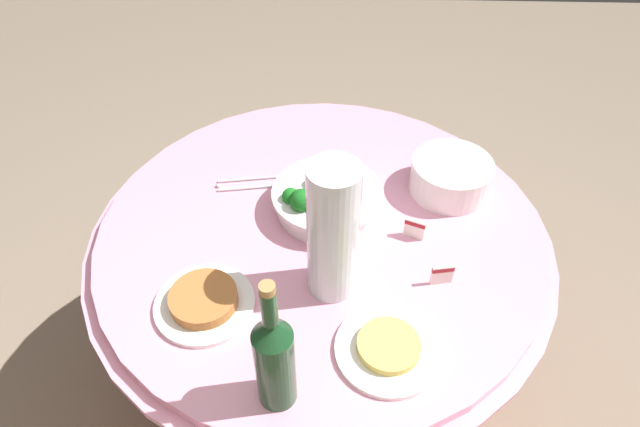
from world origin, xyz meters
TOP-DOWN VIEW (x-y plane):
  - ground_plane at (0.00, 0.00)m, footprint 6.00×6.00m
  - buffet_table at (0.00, 0.00)m, footprint 1.16×1.16m
  - broccoli_bowl at (-0.02, -0.06)m, footprint 0.28×0.28m
  - plate_stack at (-0.34, -0.16)m, footprint 0.21×0.21m
  - wine_bottle at (0.06, 0.45)m, footprint 0.07×0.07m
  - decorative_fruit_vase at (-0.03, 0.18)m, footprint 0.11×0.11m
  - serving_tongs at (0.21, -0.15)m, footprint 0.17×0.07m
  - food_plate_noodles at (-0.15, 0.35)m, footprint 0.22×0.22m
  - food_plate_peanuts at (0.24, 0.25)m, footprint 0.22×0.22m
  - label_placard_front at (-0.28, 0.16)m, footprint 0.05×0.02m
  - label_placard_mid at (-0.23, 0.02)m, footprint 0.05×0.03m

SIDE VIEW (x-z plane):
  - ground_plane at x=0.00m, z-range 0.00..0.00m
  - buffet_table at x=0.00m, z-range 0.01..0.75m
  - serving_tongs at x=0.21m, z-range 0.74..0.75m
  - food_plate_noodles at x=-0.15m, z-range 0.74..0.77m
  - food_plate_peanuts at x=0.24m, z-range 0.74..0.78m
  - label_placard_front at x=-0.28m, z-range 0.74..0.80m
  - label_placard_mid at x=-0.23m, z-range 0.74..0.80m
  - broccoli_bowl at x=-0.02m, z-range 0.73..0.84m
  - plate_stack at x=-0.34m, z-range 0.74..0.83m
  - wine_bottle at x=0.06m, z-range 0.70..1.04m
  - decorative_fruit_vase at x=-0.03m, z-range 0.73..1.07m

